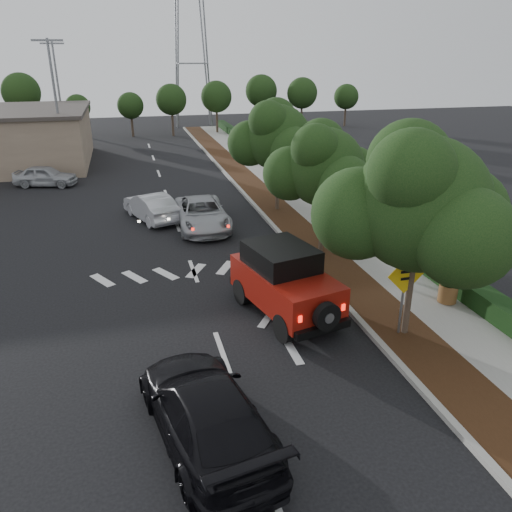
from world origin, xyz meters
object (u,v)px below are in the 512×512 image
object	(u,v)px
black_suv_oncoming	(206,411)
red_jeep	(282,280)
silver_suv_ahead	(202,214)
speed_hump_sign	(404,285)

from	to	relation	value
black_suv_oncoming	red_jeep	bearing A→B (deg)	-132.98
silver_suv_ahead	speed_hump_sign	bearing A→B (deg)	-69.62
speed_hump_sign	red_jeep	bearing A→B (deg)	140.48
red_jeep	silver_suv_ahead	size ratio (longest dim) A/B	0.92
silver_suv_ahead	speed_hump_sign	xyz separation A→B (m)	(4.22, -11.74, 1.03)
silver_suv_ahead	speed_hump_sign	world-z (taller)	speed_hump_sign
black_suv_oncoming	speed_hump_sign	bearing A→B (deg)	-166.05
red_jeep	black_suv_oncoming	size ratio (longest dim) A/B	0.91
speed_hump_sign	black_suv_oncoming	bearing A→B (deg)	-156.88
silver_suv_ahead	red_jeep	bearing A→B (deg)	-82.01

